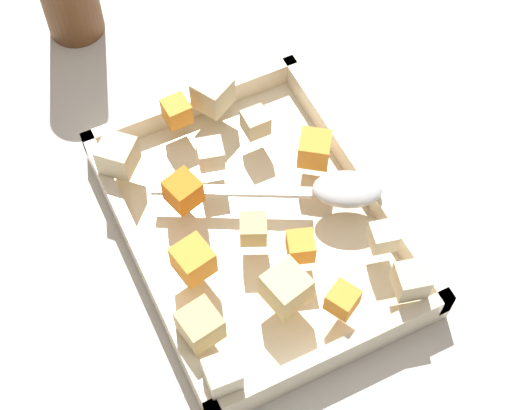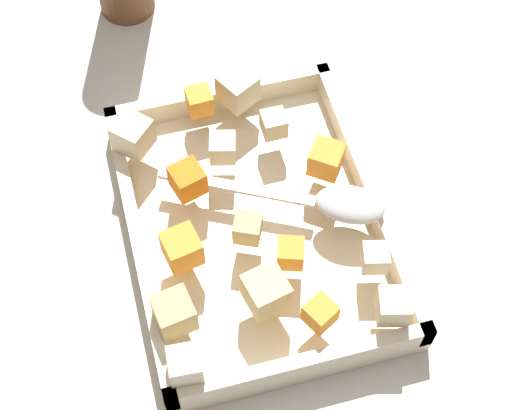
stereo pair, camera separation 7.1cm
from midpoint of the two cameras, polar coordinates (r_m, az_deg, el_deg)
The scene contains 19 objects.
ground_plane at distance 0.77m, azimuth 3.55°, elevation -1.08°, with size 4.00×4.00×0.00m, color beige.
baking_dish at distance 0.75m, azimuth 2.72°, elevation -1.78°, with size 0.31×0.24×0.04m.
carrot_chunk_heap_top at distance 0.78m, azimuth -1.52°, elevation 7.38°, with size 0.02×0.02×0.02m, color orange.
carrot_chunk_mid_right at distance 0.69m, azimuth -2.47°, elevation -3.43°, with size 0.03×0.03×0.03m, color orange.
carrot_chunk_center at distance 0.72m, azimuth -2.20°, elevation 1.62°, with size 0.03×0.03×0.03m, color orange.
carrot_chunk_corner_se at distance 0.74m, azimuth 7.87°, elevation 3.11°, with size 0.03×0.03×0.03m, color orange.
carrot_chunk_front_center at distance 0.69m, azimuth 5.51°, elevation -3.76°, with size 0.02×0.02×0.02m, color orange.
carrot_chunk_near_left at distance 0.67m, azimuth 7.76°, elevation -8.09°, with size 0.02×0.02×0.02m, color orange.
potato_chunk_corner_sw at distance 0.76m, azimuth -6.30°, elevation 4.88°, with size 0.03×0.03×0.03m, color beige.
potato_chunk_near_spoon at distance 0.67m, azimuth 3.82°, elevation -6.56°, with size 0.03×0.03×0.03m, color #E0CC89.
potato_chunk_corner_ne at distance 0.66m, azimuth -2.88°, elevation -8.12°, with size 0.03×0.03×0.03m, color tan.
potato_chunk_heap_side at distance 0.68m, azimuth 12.97°, elevation -7.44°, with size 0.03×0.03×0.03m, color beige.
potato_chunk_corner_nw at distance 0.77m, azimuth 3.99°, elevation 5.70°, with size 0.02×0.02×0.02m, color beige.
potato_chunk_mid_left at distance 0.75m, azimuth 0.29°, elevation 3.96°, with size 0.02×0.02×0.02m, color beige.
potato_chunk_rim_edge at distance 0.79m, azimuth 1.60°, elevation 8.34°, with size 0.03×0.03×0.03m, color beige.
potato_chunk_near_right at distance 0.70m, azimuth 2.30°, elevation -1.93°, with size 0.02×0.02×0.02m, color tan.
parsnip_chunk_under_handle at distance 0.70m, azimuth 11.57°, elevation -4.03°, with size 0.02×0.02×0.02m, color beige.
parsnip_chunk_far_left at distance 0.65m, azimuth -1.99°, elevation -11.81°, with size 0.03×0.03×0.03m, color beige.
serving_spoon at distance 0.72m, azimuth 8.62°, elevation -0.04°, with size 0.12×0.20×0.02m.
Camera 2 is at (-0.37, 0.11, 0.66)m, focal length 54.98 mm.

